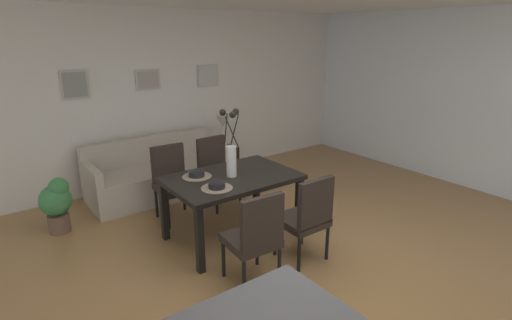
{
  "coord_description": "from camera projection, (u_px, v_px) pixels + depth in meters",
  "views": [
    {
      "loc": [
        -2.3,
        -2.44,
        2.22
      ],
      "look_at": [
        0.2,
        0.94,
        0.87
      ],
      "focal_mm": 27.56,
      "sensor_mm": 36.0,
      "label": 1
    }
  ],
  "objects": [
    {
      "name": "ground_plane",
      "position": [
        297.0,
        272.0,
        3.85
      ],
      "size": [
        9.0,
        9.0,
        0.0
      ],
      "primitive_type": "plane",
      "color": "olive"
    },
    {
      "name": "back_wall_panel",
      "position": [
        155.0,
        98.0,
        5.94
      ],
      "size": [
        9.0,
        0.1,
        2.6
      ],
      "primitive_type": "cube",
      "color": "silver",
      "rests_on": "ground"
    },
    {
      "name": "side_window_wall",
      "position": [
        464.0,
        99.0,
        5.83
      ],
      "size": [
        0.1,
        6.3,
        2.6
      ],
      "primitive_type": "cube",
      "color": "white",
      "rests_on": "ground"
    },
    {
      "name": "dining_table",
      "position": [
        232.0,
        184.0,
        4.33
      ],
      "size": [
        1.4,
        0.94,
        0.74
      ],
      "color": "black",
      "rests_on": "ground"
    },
    {
      "name": "dining_chair_near_left",
      "position": [
        255.0,
        235.0,
        3.51
      ],
      "size": [
        0.47,
        0.47,
        0.92
      ],
      "color": "black",
      "rests_on": "ground"
    },
    {
      "name": "dining_chair_near_right",
      "position": [
        172.0,
        179.0,
        4.87
      ],
      "size": [
        0.45,
        0.45,
        0.92
      ],
      "color": "black",
      "rests_on": "ground"
    },
    {
      "name": "dining_chair_far_left",
      "position": [
        307.0,
        215.0,
        3.9
      ],
      "size": [
        0.44,
        0.44,
        0.92
      ],
      "color": "black",
      "rests_on": "ground"
    },
    {
      "name": "dining_chair_far_right",
      "position": [
        216.0,
        168.0,
        5.26
      ],
      "size": [
        0.47,
        0.47,
        0.92
      ],
      "color": "black",
      "rests_on": "ground"
    },
    {
      "name": "centerpiece_vase",
      "position": [
        231.0,
        151.0,
        4.22
      ],
      "size": [
        0.21,
        0.23,
        0.73
      ],
      "color": "silver",
      "rests_on": "dining_table"
    },
    {
      "name": "placemat_near_left",
      "position": [
        217.0,
        188.0,
        3.96
      ],
      "size": [
        0.32,
        0.32,
        0.01
      ],
      "primitive_type": "cylinder",
      "color": "#7F705B",
      "rests_on": "dining_table"
    },
    {
      "name": "bowl_near_left",
      "position": [
        217.0,
        185.0,
        3.95
      ],
      "size": [
        0.17,
        0.17,
        0.07
      ],
      "color": "black",
      "rests_on": "dining_table"
    },
    {
      "name": "placemat_near_right",
      "position": [
        197.0,
        176.0,
        4.29
      ],
      "size": [
        0.32,
        0.32,
        0.01
      ],
      "primitive_type": "cylinder",
      "color": "#7F705B",
      "rests_on": "dining_table"
    },
    {
      "name": "bowl_near_right",
      "position": [
        197.0,
        173.0,
        4.27
      ],
      "size": [
        0.17,
        0.17,
        0.07
      ],
      "color": "black",
      "rests_on": "dining_table"
    },
    {
      "name": "sofa",
      "position": [
        157.0,
        175.0,
        5.67
      ],
      "size": [
        1.92,
        0.84,
        0.8
      ],
      "color": "#B2A899",
      "rests_on": "ground"
    },
    {
      "name": "side_table",
      "position": [
        224.0,
        163.0,
        6.27
      ],
      "size": [
        0.36,
        0.36,
        0.52
      ],
      "primitive_type": "cube",
      "color": "black",
      "rests_on": "ground"
    },
    {
      "name": "table_lamp",
      "position": [
        223.0,
        124.0,
        6.08
      ],
      "size": [
        0.22,
        0.22,
        0.51
      ],
      "color": "beige",
      "rests_on": "side_table"
    },
    {
      "name": "framed_picture_left",
      "position": [
        75.0,
        85.0,
        5.17
      ],
      "size": [
        0.34,
        0.03,
        0.38
      ],
      "color": "#B2ADA3"
    },
    {
      "name": "framed_picture_center",
      "position": [
        148.0,
        80.0,
        5.74
      ],
      "size": [
        0.37,
        0.03,
        0.29
      ],
      "color": "#B2ADA3"
    },
    {
      "name": "framed_picture_right",
      "position": [
        208.0,
        76.0,
        6.31
      ],
      "size": [
        0.37,
        0.03,
        0.35
      ],
      "color": "#B2ADA3"
    },
    {
      "name": "potted_plant",
      "position": [
        57.0,
        202.0,
        4.53
      ],
      "size": [
        0.36,
        0.36,
        0.67
      ],
      "color": "brown",
      "rests_on": "ground"
    }
  ]
}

